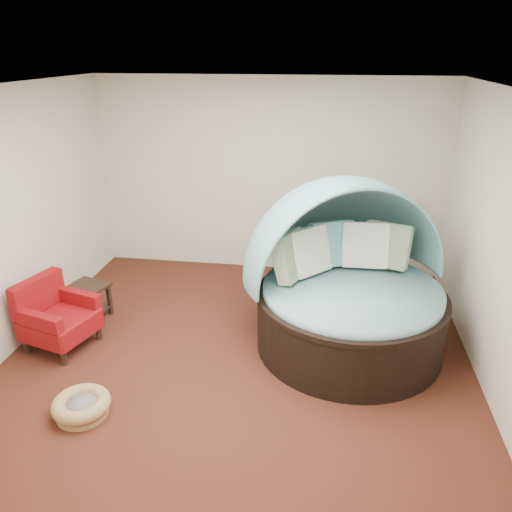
# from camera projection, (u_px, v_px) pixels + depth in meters

# --- Properties ---
(floor) EXTENTS (5.00, 5.00, 0.00)m
(floor) POSITION_uv_depth(u_px,v_px,m) (238.00, 358.00, 5.44)
(floor) COLOR #4C2315
(floor) RESTS_ON ground
(wall_back) EXTENTS (5.00, 0.00, 5.00)m
(wall_back) POSITION_uv_depth(u_px,v_px,m) (268.00, 178.00, 7.18)
(wall_back) COLOR beige
(wall_back) RESTS_ON floor
(wall_front) EXTENTS (5.00, 0.00, 5.00)m
(wall_front) POSITION_uv_depth(u_px,v_px,m) (147.00, 405.00, 2.62)
(wall_front) COLOR beige
(wall_front) RESTS_ON floor
(wall_left) EXTENTS (0.00, 5.00, 5.00)m
(wall_left) POSITION_uv_depth(u_px,v_px,m) (3.00, 226.00, 5.25)
(wall_left) COLOR beige
(wall_left) RESTS_ON floor
(wall_right) EXTENTS (0.00, 5.00, 5.00)m
(wall_right) POSITION_uv_depth(u_px,v_px,m) (504.00, 253.00, 4.56)
(wall_right) COLOR beige
(wall_right) RESTS_ON floor
(ceiling) EXTENTS (5.00, 5.00, 0.00)m
(ceiling) POSITION_uv_depth(u_px,v_px,m) (233.00, 89.00, 4.36)
(ceiling) COLOR white
(ceiling) RESTS_ON wall_back
(canopy_daybed) EXTENTS (2.76, 2.73, 1.90)m
(canopy_daybed) POSITION_uv_depth(u_px,v_px,m) (348.00, 271.00, 5.44)
(canopy_daybed) COLOR black
(canopy_daybed) RESTS_ON floor
(pet_basket) EXTENTS (0.70, 0.70, 0.19)m
(pet_basket) POSITION_uv_depth(u_px,v_px,m) (82.00, 406.00, 4.58)
(pet_basket) COLOR olive
(pet_basket) RESTS_ON floor
(red_armchair) EXTENTS (0.84, 0.84, 0.80)m
(red_armchair) POSITION_uv_depth(u_px,v_px,m) (56.00, 316.00, 5.55)
(red_armchair) COLOR black
(red_armchair) RESTS_ON floor
(side_table) EXTENTS (0.56, 0.56, 0.43)m
(side_table) POSITION_uv_depth(u_px,v_px,m) (87.00, 297.00, 6.16)
(side_table) COLOR black
(side_table) RESTS_ON floor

